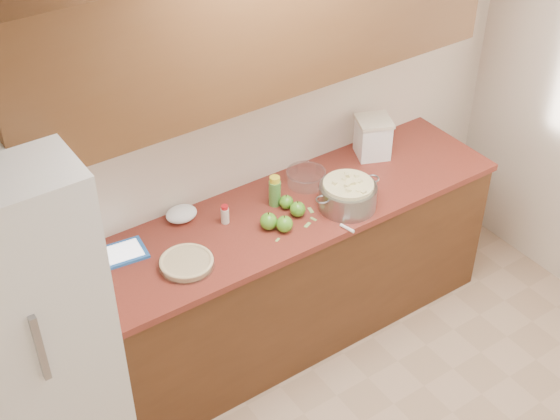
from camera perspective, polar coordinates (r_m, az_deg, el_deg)
room_shell at (r=3.11m, az=15.53°, el=-8.23°), size 3.60×3.60×3.60m
counter_run at (r=4.46m, az=-0.11°, el=-4.90°), size 2.64×0.68×0.92m
upper_cabinets at (r=3.76m, az=-1.50°, el=13.62°), size 2.60×0.34×0.70m
fridge at (r=3.74m, az=-18.55°, el=-8.27°), size 0.70×0.70×1.80m
pie at (r=3.84m, az=-6.85°, el=-3.87°), size 0.28×0.28×0.04m
colander at (r=4.18m, az=4.97°, el=1.08°), size 0.41×0.31×0.15m
flour_canister at (r=4.60m, az=6.81°, el=5.33°), size 0.26×0.26×0.24m
tablet at (r=3.97m, az=-11.49°, el=-3.11°), size 0.26×0.21×0.02m
paring_knife at (r=4.07m, az=4.85°, el=-1.24°), size 0.06×0.18×0.02m
lemon_bottle at (r=4.18m, az=-0.38°, el=1.38°), size 0.07×0.07×0.18m
cinnamon_shaker at (r=4.08m, az=-4.05°, el=-0.32°), size 0.04×0.04×0.11m
vanilla_bottle at (r=4.30m, az=-0.48°, el=1.91°), size 0.03×0.03×0.10m
mixing_bowl at (r=4.36m, az=1.91°, el=2.44°), size 0.22×0.22×0.08m
paper_towel at (r=4.13m, az=-7.23°, el=-0.28°), size 0.18×0.15×0.07m
apple_left at (r=4.03m, az=-0.84°, el=-0.83°), size 0.09×0.09×0.10m
apple_center at (r=4.18m, az=0.47°, el=0.58°), size 0.08×0.08×0.09m
apple_front at (r=4.02m, az=0.33°, el=-1.03°), size 0.09×0.09×0.10m
apple_extra at (r=4.12m, az=1.30°, el=0.06°), size 0.08×0.08×0.10m
peel_a at (r=4.13m, az=2.46°, el=-0.67°), size 0.02×0.04×0.00m
peel_b at (r=3.99m, az=-0.18°, el=-2.20°), size 0.03×0.02×0.00m
peel_c at (r=4.09m, az=4.64°, el=-1.18°), size 0.02×0.03×0.00m
peel_d at (r=4.19m, az=2.26°, el=-0.02°), size 0.03×0.05×0.00m
peel_e at (r=4.08m, az=2.02°, el=-1.10°), size 0.05×0.04×0.00m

